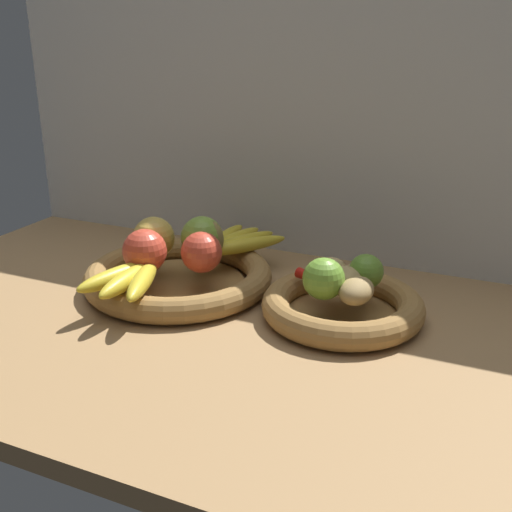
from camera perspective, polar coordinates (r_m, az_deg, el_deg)
name	(u,v)px	position (r cm, az deg, el deg)	size (l,w,h in cm)	color
ground_plane	(261,317)	(106.17, 0.43, -5.63)	(140.00, 90.00, 3.00)	#9E774C
back_wall	(322,122)	(124.70, 6.12, 12.19)	(140.00, 3.00, 55.00)	silver
fruit_bowl_left	(179,277)	(113.93, -7.14, -1.93)	(34.18, 34.18, 4.55)	olive
fruit_bowl_right	(342,306)	(102.50, 7.96, -4.61)	(26.57, 26.57, 4.55)	olive
apple_green_back	(202,237)	(114.64, -4.99, 1.71)	(7.90, 7.90, 7.90)	#7AA338
apple_red_right	(201,252)	(108.05, -5.04, 0.34)	(7.25, 7.25, 7.25)	#CC422D
apple_red_front	(145,251)	(109.26, -10.21, 0.45)	(7.74, 7.74, 7.74)	#CC422D
apple_golden_left	(154,238)	(115.84, -9.39, 1.68)	(7.77, 7.77, 7.77)	gold
pear_brown	(207,239)	(114.44, -4.50, 1.58)	(5.53, 6.18, 7.48)	olive
banana_bunch_front	(130,278)	(104.39, -11.48, -1.97)	(12.69, 17.37, 3.09)	gold
banana_bunch_back	(234,242)	(119.80, -2.07, 1.28)	(13.43, 19.20, 2.61)	gold
potato_back	(361,274)	(103.81, 9.64, -1.67)	(7.97, 4.53, 4.12)	#A38451
potato_oblong	(329,271)	(103.65, 6.77, -1.40)	(6.21, 4.79, 4.62)	tan
potato_small	(356,291)	(97.49, 9.22, -3.17)	(7.52, 5.27, 4.02)	#A38451
potato_large	(344,280)	(100.66, 8.09, -2.24)	(7.17, 5.99, 4.30)	tan
lime_near	(324,279)	(97.71, 6.25, -2.10)	(6.73, 6.73, 6.73)	#6B9E33
lime_far	(366,271)	(102.89, 10.09, -1.40)	(5.77, 5.77, 5.77)	olive
chili_pepper	(331,285)	(101.66, 6.94, -2.68)	(1.90, 1.90, 14.90)	red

